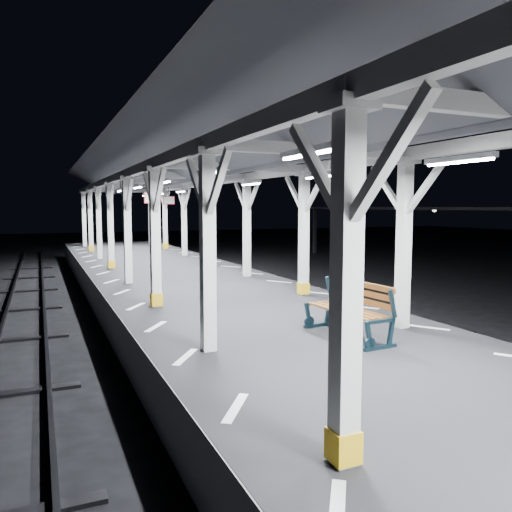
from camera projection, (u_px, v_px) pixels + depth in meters
ground at (267, 361)px, 11.00m from camera, size 120.00×120.00×0.00m
platform at (267, 338)px, 10.95m from camera, size 6.00×50.00×1.00m
hazard_stripes_left at (156, 327)px, 9.92m from camera, size 1.00×48.00×0.01m
hazard_stripes_right at (361, 307)px, 11.87m from camera, size 1.00×48.00×0.01m
track_left at (16, 390)px, 9.00m from camera, size 2.20×60.00×0.16m
track_right at (441, 334)px, 12.98m from camera, size 2.20×60.00×0.16m
canopy at (268, 151)px, 10.53m from camera, size 5.40×49.00×4.65m
bench_mid at (352, 308)px, 9.13m from camera, size 0.83×1.91×1.01m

